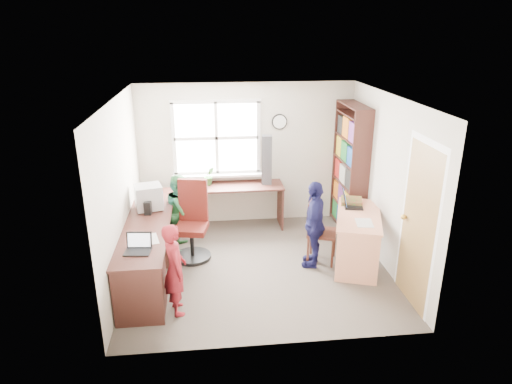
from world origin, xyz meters
The scene contains 19 objects.
room centered at (0.01, 0.10, 1.22)m, with size 3.64×3.44×2.44m.
l_desk centered at (-1.31, -0.28, 0.46)m, with size 2.38×2.95×0.75m.
right_desk centered at (1.44, 0.00, 0.54)m, with size 0.96×1.41×0.75m.
bookshelf centered at (1.65, 1.19, 1.00)m, with size 0.30×1.02×2.10m.
swivel_chair centered at (-0.92, 0.44, 0.50)m, with size 0.63×0.63×1.16m.
wooden_chair centered at (0.88, 0.12, 0.51)m, with size 0.52×0.52×0.93m.
crt_monitor centered at (-1.52, 0.52, 0.93)m, with size 0.44×0.41×0.36m.
laptop_left centered at (-1.51, -0.79, 0.80)m, with size 0.33×0.28×0.21m.
laptop_right centered at (1.40, 0.34, 0.80)m, with size 0.36×0.41×0.25m.
speaker_a centered at (-1.52, 0.32, 0.84)m, with size 0.11×0.11×0.19m.
speaker_b centered at (-1.52, 0.78, 0.85)m, with size 0.12×0.12×0.20m.
cd_tower centered at (0.31, 1.45, 1.16)m, with size 0.19×0.17×0.83m.
game_box centered at (1.46, 0.45, 0.78)m, with size 0.38×0.38×0.06m.
paper_a centered at (-1.43, -0.50, 0.75)m, with size 0.29×0.37×0.00m.
paper_b centered at (1.41, -0.29, 0.75)m, with size 0.27×0.35×0.00m.
potted_plant centered at (-0.64, 1.50, 0.91)m, with size 0.17×0.14×0.31m, color #2F6B2B.
person_red centered at (-1.09, -0.96, 0.57)m, with size 0.42×0.27×1.14m, color maroon.
person_green centered at (-1.09, 0.77, 0.59)m, with size 0.57×0.44×1.17m, color #2A6935.
person_navy centered at (0.80, -0.01, 0.63)m, with size 0.74×0.31×1.26m, color #171647.
Camera 1 is at (-0.66, -5.73, 3.25)m, focal length 32.00 mm.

